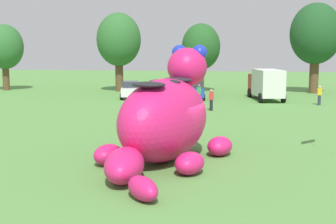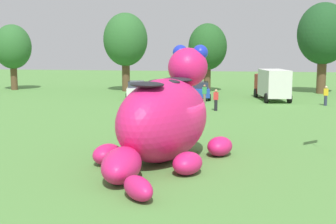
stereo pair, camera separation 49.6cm
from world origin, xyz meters
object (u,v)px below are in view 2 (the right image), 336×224
object	(u,v)px
car_white	(136,90)
spectator_by_cars	(216,100)
spectator_mid_field	(204,94)
spectator_near_inflatable	(326,96)
car_orange	(165,90)
car_blue	(200,90)
giant_inflatable_creature	(164,118)
box_truck	(272,84)

from	to	relation	value
car_white	spectator_by_cars	xyz separation A→B (m)	(8.42, -7.81, -0.01)
spectator_mid_field	spectator_by_cars	xyz separation A→B (m)	(1.34, -4.60, 0.00)
car_white	spectator_near_inflatable	bearing A→B (deg)	-9.25
car_white	car_orange	xyz separation A→B (m)	(2.89, -0.12, 0.00)
spectator_near_inflatable	spectator_mid_field	bearing A→B (deg)	-178.16
car_white	spectator_by_cars	bearing A→B (deg)	-42.83
car_blue	spectator_near_inflatable	world-z (taller)	car_blue
car_white	spectator_near_inflatable	xyz separation A→B (m)	(17.57, -2.86, -0.01)
spectator_mid_field	car_orange	bearing A→B (deg)	143.66
car_white	car_blue	size ratio (longest dim) A/B	1.01
giant_inflatable_creature	car_blue	bearing A→B (deg)	92.20
giant_inflatable_creature	car_orange	xyz separation A→B (m)	(-4.39, 24.25, -1.01)
giant_inflatable_creature	spectator_mid_field	xyz separation A→B (m)	(-0.20, 21.17, -1.02)
car_blue	spectator_mid_field	bearing A→B (deg)	-77.74
spectator_near_inflatable	car_orange	bearing A→B (deg)	169.42
spectator_by_cars	car_white	bearing A→B (deg)	137.17
giant_inflatable_creature	car_white	size ratio (longest dim) A/B	2.36
giant_inflatable_creature	spectator_mid_field	size ratio (longest dim) A/B	6.01
spectator_near_inflatable	spectator_by_cars	bearing A→B (deg)	-151.64
giant_inflatable_creature	spectator_by_cars	bearing A→B (deg)	86.06
giant_inflatable_creature	car_white	world-z (taller)	giant_inflatable_creature
spectator_mid_field	spectator_by_cars	bearing A→B (deg)	-73.76
car_orange	spectator_by_cars	distance (m)	9.46
giant_inflatable_creature	car_white	distance (m)	25.45
car_orange	spectator_mid_field	world-z (taller)	car_orange
box_truck	car_blue	bearing A→B (deg)	-177.35
giant_inflatable_creature	spectator_mid_field	distance (m)	21.20
giant_inflatable_creature	car_orange	size ratio (longest dim) A/B	2.36
spectator_near_inflatable	spectator_by_cars	xyz separation A→B (m)	(-9.15, -4.94, 0.00)
box_truck	spectator_near_inflatable	size ratio (longest dim) A/B	3.90
giant_inflatable_creature	spectator_near_inflatable	size ratio (longest dim) A/B	6.01
giant_inflatable_creature	car_blue	size ratio (longest dim) A/B	2.40
giant_inflatable_creature	box_truck	distance (m)	25.61
spectator_mid_field	car_white	bearing A→B (deg)	155.67
giant_inflatable_creature	box_truck	world-z (taller)	giant_inflatable_creature
car_orange	car_blue	size ratio (longest dim) A/B	1.01
car_blue	car_white	bearing A→B (deg)	-177.92
car_orange	box_truck	distance (m)	10.33
car_white	car_orange	distance (m)	2.90
giant_inflatable_creature	box_truck	size ratio (longest dim) A/B	1.54
car_orange	giant_inflatable_creature	bearing A→B (deg)	-79.75
car_orange	spectator_near_inflatable	bearing A→B (deg)	-10.58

